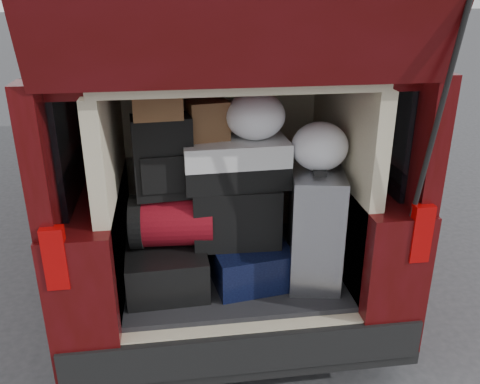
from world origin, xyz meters
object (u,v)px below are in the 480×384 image
object	(u,v)px
black_hardshell	(166,261)
black_soft_case	(236,214)
backpack	(163,157)
silver_roller	(315,226)
twotone_duffel	(235,163)
navy_hardshell	(247,258)
red_duffel	(172,220)

from	to	relation	value
black_hardshell	black_soft_case	bearing A→B (deg)	-3.85
black_soft_case	backpack	size ratio (longest dim) A/B	1.10
silver_roller	twotone_duffel	world-z (taller)	twotone_duffel
navy_hardshell	silver_roller	bearing A→B (deg)	-19.81
silver_roller	backpack	bearing A→B (deg)	-175.33
silver_roller	red_duffel	xyz separation A→B (m)	(-0.80, 0.08, 0.05)
backpack	twotone_duffel	size ratio (longest dim) A/B	0.78
black_hardshell	silver_roller	size ratio (longest dim) A/B	0.91
black_soft_case	backpack	distance (m)	0.52
red_duffel	black_soft_case	distance (m)	0.36
navy_hardshell	black_soft_case	size ratio (longest dim) A/B	1.08
navy_hardshell	black_soft_case	world-z (taller)	black_soft_case
navy_hardshell	silver_roller	world-z (taller)	silver_roller
silver_roller	red_duffel	distance (m)	0.80
red_duffel	backpack	size ratio (longest dim) A/B	1.01
backpack	twotone_duffel	xyz separation A→B (m)	(0.39, 0.00, -0.05)
black_hardshell	red_duffel	size ratio (longest dim) A/B	1.35
silver_roller	twotone_duffel	bearing A→B (deg)	178.89
black_soft_case	backpack	world-z (taller)	backpack
twotone_duffel	navy_hardshell	bearing A→B (deg)	-16.46
black_soft_case	twotone_duffel	bearing A→B (deg)	93.93
twotone_duffel	silver_roller	bearing A→B (deg)	-13.89
backpack	black_hardshell	bearing A→B (deg)	169.14
black_hardshell	black_soft_case	distance (m)	0.49
navy_hardshell	red_duffel	distance (m)	0.50
red_duffel	backpack	world-z (taller)	backpack
navy_hardshell	twotone_duffel	world-z (taller)	twotone_duffel
twotone_duffel	black_soft_case	bearing A→B (deg)	-89.78
black_soft_case	silver_roller	bearing A→B (deg)	-8.59
silver_roller	backpack	size ratio (longest dim) A/B	1.52
silver_roller	red_duffel	size ratio (longest dim) A/B	1.49
red_duffel	black_soft_case	bearing A→B (deg)	3.68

